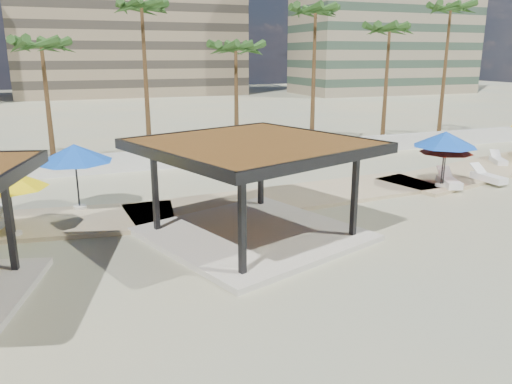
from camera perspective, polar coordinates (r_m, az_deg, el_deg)
ground at (r=17.96m, az=7.98°, el=-7.25°), size 200.00×200.00×0.00m
promenade at (r=25.27m, az=3.58°, el=-0.26°), size 44.45×7.97×0.24m
boundary_wall at (r=32.12m, az=-5.89°, el=4.07°), size 56.00×0.30×1.20m
building_mid at (r=93.51m, az=-14.37°, el=19.50°), size 38.00×16.00×30.40m
pavilion_central at (r=18.91m, az=-0.32°, el=1.31°), size 9.52×9.52×3.80m
umbrella_b at (r=20.82m, az=-26.49°, el=1.28°), size 2.95×2.95×2.55m
umbrella_c at (r=27.71m, az=20.94°, el=4.83°), size 2.75×2.75×2.43m
umbrella_d at (r=27.56m, az=20.83°, el=5.65°), size 4.01×4.01×2.91m
umbrella_f at (r=23.29m, az=-20.04°, el=4.17°), size 3.98×3.98×2.94m
lounger_b at (r=28.40m, az=21.16°, el=1.14°), size 1.48×2.31×0.83m
lounger_c at (r=30.26m, az=24.97°, el=1.55°), size 0.76×2.18×0.82m
lounger_d at (r=35.60m, az=25.94°, el=3.29°), size 1.43×1.96×0.72m
palm_c at (r=32.53m, az=-23.29°, el=14.73°), size 3.00×3.00×8.27m
palm_d at (r=33.81m, az=-12.91°, el=19.27°), size 3.00×3.00×10.61m
palm_e at (r=34.68m, az=-2.32°, el=15.70°), size 3.00×3.00×8.15m
palm_f at (r=37.32m, az=6.80°, el=19.27°), size 3.00×3.00×10.70m
palm_g at (r=40.06m, az=15.01°, el=17.09°), size 3.00×3.00×9.57m
palm_h at (r=44.34m, az=21.32°, el=18.43°), size 3.00×3.00×11.27m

